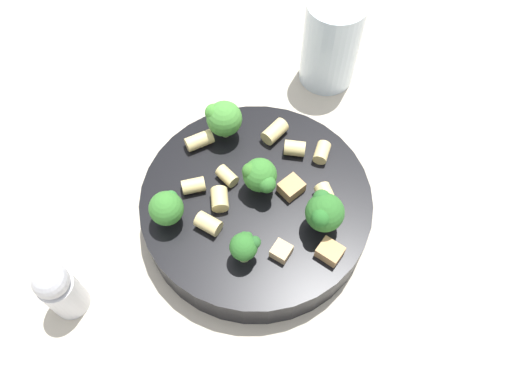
{
  "coord_description": "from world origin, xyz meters",
  "views": [
    {
      "loc": [
        0.11,
        0.21,
        0.47
      ],
      "look_at": [
        0.0,
        0.0,
        0.05
      ],
      "focal_mm": 35.0,
      "sensor_mm": 36.0,
      "label": 1
    }
  ],
  "objects_px": {
    "broccoli_floret_4": "(167,207)",
    "rigatoni_5": "(199,141)",
    "broccoli_floret_1": "(245,246)",
    "pepper_shaker": "(59,288)",
    "rigatoni_4": "(295,148)",
    "chicken_chunk_2": "(281,251)",
    "chicken_chunk_1": "(330,252)",
    "drinking_glass": "(330,47)",
    "rigatoni_0": "(322,152)",
    "broccoli_floret_2": "(324,212)",
    "chicken_chunk_0": "(291,187)",
    "broccoli_floret_0": "(259,176)",
    "rigatoni_3": "(194,186)",
    "rigatoni_2": "(327,198)",
    "rigatoni_1": "(220,199)",
    "rigatoni_6": "(208,224)",
    "rigatoni_8": "(227,176)",
    "pasta_bowl": "(256,205)",
    "broccoli_floret_3": "(222,118)",
    "rigatoni_7": "(275,132)"
  },
  "relations": [
    {
      "from": "rigatoni_8",
      "to": "pepper_shaker",
      "type": "distance_m",
      "value": 0.19
    },
    {
      "from": "chicken_chunk_1",
      "to": "drinking_glass",
      "type": "relative_size",
      "value": 0.2
    },
    {
      "from": "rigatoni_1",
      "to": "drinking_glass",
      "type": "distance_m",
      "value": 0.24
    },
    {
      "from": "broccoli_floret_0",
      "to": "pepper_shaker",
      "type": "height_order",
      "value": "broccoli_floret_0"
    },
    {
      "from": "pasta_bowl",
      "to": "broccoli_floret_0",
      "type": "bearing_deg",
      "value": -136.69
    },
    {
      "from": "broccoli_floret_1",
      "to": "pepper_shaker",
      "type": "xyz_separation_m",
      "value": [
        0.16,
        -0.05,
        -0.03
      ]
    },
    {
      "from": "rigatoni_2",
      "to": "drinking_glass",
      "type": "xyz_separation_m",
      "value": [
        -0.11,
        -0.17,
        -0.0
      ]
    },
    {
      "from": "rigatoni_6",
      "to": "chicken_chunk_2",
      "type": "xyz_separation_m",
      "value": [
        -0.05,
        0.06,
        -0.0
      ]
    },
    {
      "from": "broccoli_floret_2",
      "to": "rigatoni_3",
      "type": "height_order",
      "value": "broccoli_floret_2"
    },
    {
      "from": "broccoli_floret_0",
      "to": "chicken_chunk_0",
      "type": "relative_size",
      "value": 1.85
    },
    {
      "from": "broccoli_floret_2",
      "to": "broccoli_floret_0",
      "type": "bearing_deg",
      "value": -62.94
    },
    {
      "from": "pepper_shaker",
      "to": "drinking_glass",
      "type": "bearing_deg",
      "value": -160.25
    },
    {
      "from": "broccoli_floret_2",
      "to": "rigatoni_7",
      "type": "distance_m",
      "value": 0.12
    },
    {
      "from": "rigatoni_0",
      "to": "pepper_shaker",
      "type": "bearing_deg",
      "value": 2.0
    },
    {
      "from": "chicken_chunk_1",
      "to": "pepper_shaker",
      "type": "xyz_separation_m",
      "value": [
        0.23,
        -0.09,
        -0.01
      ]
    },
    {
      "from": "broccoli_floret_1",
      "to": "broccoli_floret_0",
      "type": "bearing_deg",
      "value": -128.51
    },
    {
      "from": "rigatoni_5",
      "to": "pasta_bowl",
      "type": "bearing_deg",
      "value": 105.04
    },
    {
      "from": "rigatoni_1",
      "to": "drinking_glass",
      "type": "relative_size",
      "value": 0.2
    },
    {
      "from": "broccoli_floret_1",
      "to": "pepper_shaker",
      "type": "distance_m",
      "value": 0.17
    },
    {
      "from": "broccoli_floret_4",
      "to": "rigatoni_6",
      "type": "bearing_deg",
      "value": 138.51
    },
    {
      "from": "broccoli_floret_0",
      "to": "rigatoni_5",
      "type": "distance_m",
      "value": 0.08
    },
    {
      "from": "broccoli_floret_4",
      "to": "rigatoni_5",
      "type": "distance_m",
      "value": 0.09
    },
    {
      "from": "rigatoni_4",
      "to": "chicken_chunk_1",
      "type": "relative_size",
      "value": 0.97
    },
    {
      "from": "rigatoni_5",
      "to": "broccoli_floret_2",
      "type": "bearing_deg",
      "value": 113.89
    },
    {
      "from": "rigatoni_1",
      "to": "pepper_shaker",
      "type": "bearing_deg",
      "value": 3.12
    },
    {
      "from": "broccoli_floret_0",
      "to": "rigatoni_6",
      "type": "relative_size",
      "value": 1.72
    },
    {
      "from": "rigatoni_5",
      "to": "chicken_chunk_0",
      "type": "xyz_separation_m",
      "value": [
        -0.06,
        0.09,
        -0.0
      ]
    },
    {
      "from": "broccoli_floret_3",
      "to": "rigatoni_1",
      "type": "height_order",
      "value": "broccoli_floret_3"
    },
    {
      "from": "broccoli_floret_2",
      "to": "chicken_chunk_0",
      "type": "xyz_separation_m",
      "value": [
        0.01,
        -0.05,
        -0.02
      ]
    },
    {
      "from": "broccoli_floret_4",
      "to": "pepper_shaker",
      "type": "relative_size",
      "value": 0.51
    },
    {
      "from": "rigatoni_5",
      "to": "chicken_chunk_2",
      "type": "height_order",
      "value": "rigatoni_5"
    },
    {
      "from": "rigatoni_3",
      "to": "rigatoni_5",
      "type": "xyz_separation_m",
      "value": [
        -0.03,
        -0.05,
        0.0
      ]
    },
    {
      "from": "broccoli_floret_1",
      "to": "rigatoni_1",
      "type": "height_order",
      "value": "broccoli_floret_1"
    },
    {
      "from": "pasta_bowl",
      "to": "drinking_glass",
      "type": "height_order",
      "value": "drinking_glass"
    },
    {
      "from": "rigatoni_2",
      "to": "rigatoni_3",
      "type": "height_order",
      "value": "rigatoni_2"
    },
    {
      "from": "chicken_chunk_2",
      "to": "pepper_shaker",
      "type": "height_order",
      "value": "pepper_shaker"
    },
    {
      "from": "broccoli_floret_0",
      "to": "rigatoni_3",
      "type": "height_order",
      "value": "broccoli_floret_0"
    },
    {
      "from": "rigatoni_2",
      "to": "chicken_chunk_1",
      "type": "distance_m",
      "value": 0.06
    },
    {
      "from": "rigatoni_1",
      "to": "rigatoni_6",
      "type": "xyz_separation_m",
      "value": [
        0.02,
        0.02,
        -0.0
      ]
    },
    {
      "from": "rigatoni_3",
      "to": "drinking_glass",
      "type": "distance_m",
      "value": 0.24
    },
    {
      "from": "rigatoni_7",
      "to": "rigatoni_6",
      "type": "bearing_deg",
      "value": 31.05
    },
    {
      "from": "broccoli_floret_2",
      "to": "rigatoni_2",
      "type": "relative_size",
      "value": 1.57
    },
    {
      "from": "rigatoni_0",
      "to": "rigatoni_3",
      "type": "distance_m",
      "value": 0.14
    },
    {
      "from": "rigatoni_2",
      "to": "drinking_glass",
      "type": "distance_m",
      "value": 0.21
    },
    {
      "from": "rigatoni_0",
      "to": "drinking_glass",
      "type": "height_order",
      "value": "drinking_glass"
    },
    {
      "from": "rigatoni_7",
      "to": "rigatoni_3",
      "type": "bearing_deg",
      "value": 10.89
    },
    {
      "from": "drinking_glass",
      "to": "rigatoni_2",
      "type": "bearing_deg",
      "value": 56.81
    },
    {
      "from": "chicken_chunk_0",
      "to": "drinking_glass",
      "type": "distance_m",
      "value": 0.2
    },
    {
      "from": "rigatoni_5",
      "to": "rigatoni_4",
      "type": "bearing_deg",
      "value": 146.19
    },
    {
      "from": "pasta_bowl",
      "to": "rigatoni_1",
      "type": "relative_size",
      "value": 10.69
    }
  ]
}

